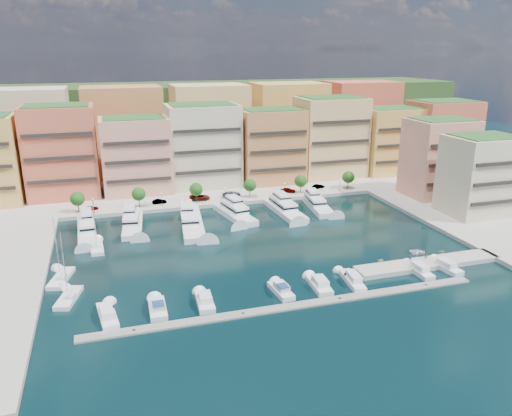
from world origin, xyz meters
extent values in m
plane|color=black|center=(0.00, 0.00, 0.00)|extent=(400.00, 400.00, 0.00)
cube|color=#9E998E|center=(0.00, 62.00, 0.00)|extent=(220.00, 64.00, 2.00)
cube|color=#9E998E|center=(62.00, -8.00, 0.00)|extent=(34.00, 76.00, 2.00)
cube|color=#223917|center=(0.00, 110.00, 0.00)|extent=(240.00, 40.00, 58.00)
cube|color=gray|center=(-3.00, -30.00, 0.00)|extent=(72.00, 2.20, 0.35)
cube|color=#9E998E|center=(30.00, -22.00, 0.00)|extent=(32.00, 5.00, 2.00)
cube|color=#D05C45|center=(-44.00, 52.00, 14.00)|extent=(20.00, 16.00, 26.00)
cube|color=black|center=(-44.00, 43.75, 14.00)|extent=(18.40, 0.50, 0.90)
cube|color=#1E4D21|center=(-44.00, 52.00, 27.40)|extent=(17.60, 14.08, 0.80)
cube|color=#DF9D7C|center=(-23.00, 50.00, 12.00)|extent=(20.00, 15.00, 22.00)
cube|color=black|center=(-23.00, 42.25, 12.00)|extent=(18.40, 0.50, 0.90)
cube|color=#1E4D21|center=(-23.00, 50.00, 23.40)|extent=(17.60, 13.20, 0.80)
cube|color=beige|center=(-2.00, 52.00, 13.50)|extent=(22.00, 16.00, 25.00)
cube|color=black|center=(-2.00, 43.75, 13.50)|extent=(20.24, 0.50, 0.90)
cube|color=#1E4D21|center=(-2.00, 52.00, 26.40)|extent=(19.36, 14.08, 0.80)
cube|color=#CD7B4C|center=(20.00, 50.00, 12.50)|extent=(20.00, 15.00, 23.00)
cube|color=black|center=(20.00, 42.25, 12.50)|extent=(18.40, 0.50, 0.90)
cube|color=#1E4D21|center=(20.00, 50.00, 24.40)|extent=(17.60, 13.20, 0.80)
cube|color=#E2BF77|center=(42.00, 52.00, 14.00)|extent=(22.00, 16.00, 26.00)
cube|color=black|center=(42.00, 43.75, 14.00)|extent=(20.24, 0.50, 0.90)
cube|color=#1E4D21|center=(42.00, 52.00, 27.40)|extent=(19.36, 14.08, 0.80)
cube|color=#DDA451|center=(64.00, 50.00, 12.00)|extent=(20.00, 15.00, 22.00)
cube|color=black|center=(64.00, 42.25, 12.00)|extent=(18.40, 0.50, 0.90)
cube|color=#1E4D21|center=(64.00, 50.00, 23.40)|extent=(17.60, 13.20, 0.80)
cube|color=#D05C45|center=(84.00, 48.00, 13.00)|extent=(22.00, 16.00, 24.00)
cube|color=black|center=(84.00, 39.75, 13.00)|extent=(20.24, 0.50, 0.90)
cube|color=#1E4D21|center=(84.00, 48.00, 25.40)|extent=(19.36, 14.08, 0.80)
cube|color=#DF9D7C|center=(62.00, 20.00, 12.00)|extent=(18.00, 14.00, 22.00)
cube|color=black|center=(62.00, 12.75, 12.00)|extent=(16.56, 0.50, 0.90)
cube|color=#1E4D21|center=(62.00, 20.00, 23.40)|extent=(15.84, 12.32, 0.80)
cube|color=beige|center=(62.00, 2.00, 11.00)|extent=(18.00, 14.00, 20.00)
cube|color=black|center=(62.00, -5.25, 11.00)|extent=(16.56, 0.50, 0.90)
cube|color=#1E4D21|center=(62.00, 2.00, 21.40)|extent=(15.84, 12.32, 0.80)
cube|color=beige|center=(-55.00, 74.00, 16.00)|extent=(26.00, 18.00, 30.00)
cube|color=#CD7B4C|center=(-25.00, 74.00, 16.00)|extent=(26.00, 18.00, 30.00)
cube|color=#E2BF77|center=(5.00, 74.00, 16.00)|extent=(26.00, 18.00, 30.00)
cube|color=#DDA451|center=(35.00, 74.00, 16.00)|extent=(26.00, 18.00, 30.00)
cube|color=#D05C45|center=(65.00, 74.00, 16.00)|extent=(26.00, 18.00, 30.00)
cylinder|color=#473323|center=(-40.00, 33.50, 2.50)|extent=(0.24, 0.24, 3.00)
sphere|color=#224A15|center=(-40.00, 33.50, 4.75)|extent=(3.80, 3.80, 3.80)
cylinder|color=#473323|center=(-24.00, 33.50, 2.50)|extent=(0.24, 0.24, 3.00)
sphere|color=#224A15|center=(-24.00, 33.50, 4.75)|extent=(3.80, 3.80, 3.80)
cylinder|color=#473323|center=(-8.00, 33.50, 2.50)|extent=(0.24, 0.24, 3.00)
sphere|color=#224A15|center=(-8.00, 33.50, 4.75)|extent=(3.80, 3.80, 3.80)
cylinder|color=#473323|center=(8.00, 33.50, 2.50)|extent=(0.24, 0.24, 3.00)
sphere|color=#224A15|center=(8.00, 33.50, 4.75)|extent=(3.80, 3.80, 3.80)
cylinder|color=#473323|center=(24.00, 33.50, 2.50)|extent=(0.24, 0.24, 3.00)
sphere|color=#224A15|center=(24.00, 33.50, 4.75)|extent=(3.80, 3.80, 3.80)
cylinder|color=#473323|center=(40.00, 33.50, 2.50)|extent=(0.24, 0.24, 3.00)
sphere|color=#224A15|center=(40.00, 33.50, 4.75)|extent=(3.80, 3.80, 3.80)
cylinder|color=black|center=(-36.00, 31.20, 3.00)|extent=(0.10, 0.10, 4.00)
sphere|color=#FFF2CC|center=(-36.00, 31.20, 5.05)|extent=(0.30, 0.30, 0.30)
cylinder|color=black|center=(-18.00, 31.20, 3.00)|extent=(0.10, 0.10, 4.00)
sphere|color=#FFF2CC|center=(-18.00, 31.20, 5.05)|extent=(0.30, 0.30, 0.30)
cylinder|color=black|center=(0.00, 31.20, 3.00)|extent=(0.10, 0.10, 4.00)
sphere|color=#FFF2CC|center=(0.00, 31.20, 5.05)|extent=(0.30, 0.30, 0.30)
cylinder|color=black|center=(18.00, 31.20, 3.00)|extent=(0.10, 0.10, 4.00)
sphere|color=#FFF2CC|center=(18.00, 31.20, 5.05)|extent=(0.30, 0.30, 0.30)
cylinder|color=black|center=(36.00, 31.20, 3.00)|extent=(0.10, 0.10, 4.00)
sphere|color=#FFF2CC|center=(36.00, 31.20, 5.05)|extent=(0.30, 0.30, 0.30)
cube|color=white|center=(-37.74, 18.10, 0.35)|extent=(5.04, 21.94, 2.30)
cube|color=white|center=(-37.74, 20.28, 2.40)|extent=(3.90, 12.11, 1.80)
cube|color=black|center=(-37.74, 20.28, 2.40)|extent=(3.96, 12.17, 0.55)
cube|color=white|center=(-37.74, 22.03, 4.00)|extent=(2.76, 6.63, 1.40)
cylinder|color=#B2B2B7|center=(-37.74, 23.33, 5.60)|extent=(0.14, 0.14, 1.80)
cube|color=white|center=(-26.80, 19.43, 0.35)|extent=(6.46, 19.50, 2.30)
cube|color=white|center=(-26.80, 21.35, 2.40)|extent=(4.77, 10.85, 1.80)
cube|color=black|center=(-26.80, 21.35, 2.40)|extent=(4.83, 10.92, 0.55)
cube|color=white|center=(-26.80, 22.88, 4.00)|extent=(3.29, 5.99, 1.40)
cylinder|color=#B2B2B7|center=(-26.80, 24.02, 5.60)|extent=(0.14, 0.14, 1.80)
cube|color=black|center=(-26.80, 19.43, -0.10)|extent=(6.52, 19.55, 0.35)
cube|color=white|center=(-12.37, 16.41, 0.35)|extent=(7.91, 25.58, 2.30)
cube|color=white|center=(-12.37, 18.93, 2.40)|extent=(5.72, 14.23, 1.80)
cube|color=black|center=(-12.37, 18.93, 2.40)|extent=(5.79, 14.29, 0.55)
cube|color=white|center=(-12.37, 20.95, 4.00)|extent=(3.89, 7.85, 1.40)
cylinder|color=#B2B2B7|center=(-12.37, 22.46, 5.60)|extent=(0.14, 0.14, 1.80)
cube|color=white|center=(-0.18, 19.89, 0.35)|extent=(8.08, 18.79, 2.30)
cube|color=white|center=(-0.18, 21.71, 2.40)|extent=(5.70, 10.57, 1.80)
cube|color=black|center=(-0.18, 21.71, 2.40)|extent=(5.78, 10.64, 0.55)
cube|color=white|center=(-0.18, 23.17, 4.00)|extent=(3.83, 5.90, 1.40)
cylinder|color=#B2B2B7|center=(-0.18, 24.26, 5.60)|extent=(0.14, 0.14, 1.80)
cube|color=white|center=(13.74, 19.09, 0.35)|extent=(6.08, 20.05, 2.30)
cube|color=white|center=(13.74, 21.08, 2.40)|extent=(4.70, 11.10, 1.80)
cube|color=black|center=(13.74, 21.08, 2.40)|extent=(4.77, 11.16, 0.55)
cube|color=white|center=(13.74, 22.66, 4.00)|extent=(3.33, 6.09, 1.40)
cylinder|color=#B2B2B7|center=(13.74, 23.85, 5.60)|extent=(0.14, 0.14, 1.80)
cube|color=black|center=(13.74, 19.09, -0.10)|extent=(6.13, 20.10, 0.35)
cube|color=white|center=(23.98, 20.16, 0.35)|extent=(6.69, 18.10, 2.30)
cube|color=white|center=(23.98, 21.93, 2.40)|extent=(4.88, 10.11, 1.80)
cube|color=black|center=(23.98, 21.93, 2.40)|extent=(4.95, 10.17, 0.55)
cube|color=white|center=(23.98, 23.35, 4.00)|extent=(3.34, 5.60, 1.40)
cylinder|color=#B2B2B7|center=(23.98, 24.41, 5.60)|extent=(0.14, 0.14, 1.80)
cube|color=white|center=(-33.90, -24.50, 0.25)|extent=(3.64, 9.03, 1.40)
cube|color=white|center=(-33.90, -24.94, 1.55)|extent=(2.53, 4.43, 1.10)
cube|color=black|center=(-33.90, -23.18, 1.30)|extent=(1.89, 0.32, 0.55)
cube|color=white|center=(-25.65, -24.50, 0.25)|extent=(3.04, 7.51, 1.40)
cube|color=white|center=(-25.65, -24.87, 1.55)|extent=(2.31, 3.63, 1.10)
cube|color=black|center=(-25.65, -23.38, 1.30)|extent=(2.04, 0.16, 0.55)
cube|color=navy|center=(-25.65, -25.84, 2.15)|extent=(2.04, 2.29, 0.12)
cube|color=white|center=(-17.43, -24.50, 0.25)|extent=(3.17, 7.52, 1.40)
cube|color=white|center=(-17.43, -24.87, 1.55)|extent=(2.34, 3.66, 1.10)
cube|color=black|center=(-17.43, -23.39, 1.30)|extent=(1.98, 0.22, 0.55)
cube|color=white|center=(-3.21, -24.50, 0.25)|extent=(3.13, 7.38, 1.40)
cube|color=white|center=(-3.21, -24.86, 1.55)|extent=(2.25, 3.61, 1.10)
cube|color=black|center=(-3.21, -23.42, 1.30)|extent=(1.81, 0.26, 0.55)
cube|color=navy|center=(-3.21, -25.79, 2.15)|extent=(1.94, 2.30, 0.12)
cube|color=white|center=(4.45, -24.50, 0.25)|extent=(3.36, 7.90, 1.40)
cube|color=white|center=(4.45, -24.89, 1.55)|extent=(2.47, 3.85, 1.10)
cube|color=black|center=(4.45, -23.34, 1.30)|extent=(2.06, 0.23, 0.55)
cube|color=white|center=(11.33, -24.50, 0.25)|extent=(3.43, 9.29, 1.40)
cube|color=white|center=(11.33, -24.95, 1.55)|extent=(2.36, 4.54, 1.10)
cube|color=black|center=(11.33, -23.14, 1.30)|extent=(1.72, 0.30, 0.55)
cube|color=white|center=(26.16, -24.50, 0.25)|extent=(2.41, 7.72, 1.40)
cube|color=white|center=(26.16, -24.89, 1.55)|extent=(1.87, 3.71, 1.10)
cube|color=black|center=(26.16, -23.34, 1.30)|extent=(1.71, 0.11, 0.55)
cube|color=white|center=(32.39, -24.50, 0.25)|extent=(3.43, 8.10, 1.40)
cube|color=white|center=(32.39, -24.89, 1.55)|extent=(2.38, 3.98, 1.10)
cube|color=black|center=(32.39, -23.32, 1.30)|extent=(1.76, 0.33, 0.55)
cube|color=white|center=(-42.20, -6.84, 0.20)|extent=(5.04, 9.58, 1.20)
cube|color=white|center=(-42.20, -7.76, 1.10)|extent=(2.21, 2.64, 0.60)
cylinder|color=#B2B2B7|center=(-42.20, -6.38, 6.80)|extent=(0.14, 0.14, 12.00)
cylinder|color=#B2B2B7|center=(-42.20, -8.22, 1.80)|extent=(1.15, 4.01, 0.10)
cube|color=white|center=(-40.39, -15.74, 0.20)|extent=(4.96, 8.79, 1.20)
cube|color=white|center=(-40.39, -16.58, 1.10)|extent=(2.18, 2.47, 0.60)
cylinder|color=#B2B2B7|center=(-40.39, -15.32, 6.80)|extent=(0.14, 0.14, 12.00)
cylinder|color=#B2B2B7|center=(-40.39, -16.99, 1.80)|extent=(1.12, 3.64, 0.10)
cube|color=white|center=(-35.50, 7.79, 0.20)|extent=(3.09, 9.16, 1.20)
cube|color=white|center=(-35.50, 6.88, 1.10)|extent=(1.72, 2.33, 0.60)
cylinder|color=#B2B2B7|center=(-35.50, 8.24, 6.80)|extent=(0.14, 0.14, 12.00)
cylinder|color=#B2B2B7|center=(-35.50, 6.43, 1.80)|extent=(0.28, 4.07, 0.10)
imported|color=#C0BC93|center=(37.01, -17.12, 0.40)|extent=(1.63, 1.44, 0.81)
imported|color=beige|center=(21.69, -17.38, 0.38)|extent=(1.49, 1.30, 0.76)
imported|color=silver|center=(32.01, -15.80, 0.39)|extent=(4.59, 4.05, 0.79)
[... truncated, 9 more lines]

